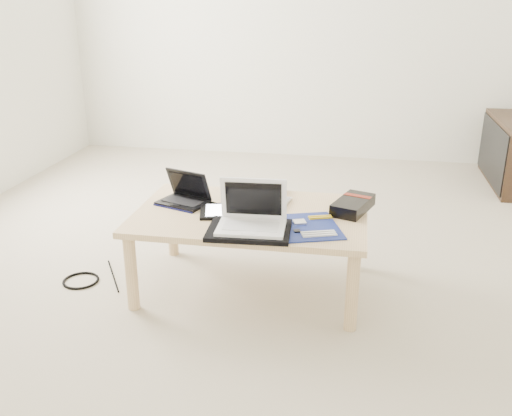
% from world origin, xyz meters
% --- Properties ---
extents(ground, '(4.00, 4.00, 0.00)m').
position_xyz_m(ground, '(0.00, 0.00, 0.00)').
color(ground, '#B8A895').
rests_on(ground, ground).
extents(coffee_table, '(1.10, 0.70, 0.40)m').
position_xyz_m(coffee_table, '(0.07, -0.52, 0.35)').
color(coffee_table, '#DBB683').
rests_on(coffee_table, ground).
extents(book, '(0.29, 0.24, 0.03)m').
position_xyz_m(book, '(0.05, -0.26, 0.41)').
color(book, black).
rests_on(book, coffee_table).
extents(netbook, '(0.28, 0.24, 0.17)m').
position_xyz_m(netbook, '(-0.27, -0.45, 0.44)').
color(netbook, black).
rests_on(netbook, coffee_table).
extents(tablet, '(0.30, 0.25, 0.01)m').
position_xyz_m(tablet, '(-0.03, -0.53, 0.41)').
color(tablet, black).
rests_on(tablet, coffee_table).
extents(remote, '(0.08, 0.21, 0.02)m').
position_xyz_m(remote, '(0.21, -0.40, 0.41)').
color(remote, '#BBBBC0').
rests_on(remote, coffee_table).
extents(neoprene_sleeve, '(0.38, 0.28, 0.02)m').
position_xyz_m(neoprene_sleeve, '(0.11, -0.75, 0.41)').
color(neoprene_sleeve, black).
rests_on(neoprene_sleeve, coffee_table).
extents(white_laptop, '(0.30, 0.22, 0.21)m').
position_xyz_m(white_laptop, '(0.12, -0.73, 0.46)').
color(white_laptop, white).
rests_on(white_laptop, neoprene_sleeve).
extents(motherboard, '(0.35, 0.39, 0.02)m').
position_xyz_m(motherboard, '(0.37, -0.65, 0.40)').
color(motherboard, navy).
rests_on(motherboard, coffee_table).
extents(gpu_box, '(0.22, 0.30, 0.06)m').
position_xyz_m(gpu_box, '(0.55, -0.40, 0.43)').
color(gpu_box, black).
rests_on(gpu_box, coffee_table).
extents(cable_coil, '(0.12, 0.12, 0.01)m').
position_xyz_m(cable_coil, '(-0.15, -0.47, 0.41)').
color(cable_coil, black).
rests_on(cable_coil, coffee_table).
extents(floor_cable_coil, '(0.20, 0.20, 0.01)m').
position_xyz_m(floor_cable_coil, '(-0.79, -0.62, 0.01)').
color(floor_cable_coil, black).
rests_on(floor_cable_coil, ground).
extents(floor_cable_trail, '(0.20, 0.32, 0.01)m').
position_xyz_m(floor_cable_trail, '(-0.65, -0.53, 0.00)').
color(floor_cable_trail, black).
rests_on(floor_cable_trail, ground).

